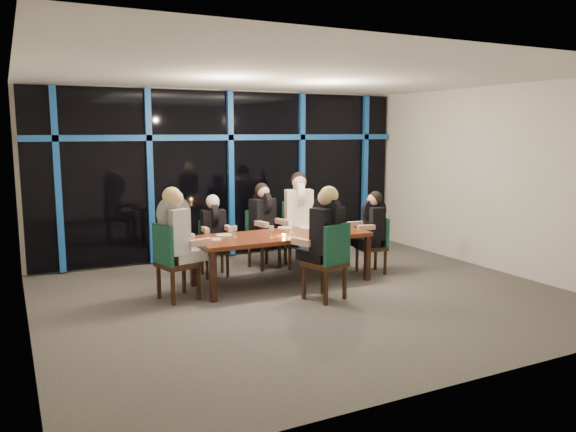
# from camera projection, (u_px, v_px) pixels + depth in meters

# --- Properties ---
(room) EXTENTS (7.04, 7.00, 3.02)m
(room) POSITION_uv_depth(u_px,v_px,m) (308.00, 150.00, 7.46)
(room) COLOR #59554F
(room) RESTS_ON ground
(window_wall) EXTENTS (6.86, 0.43, 2.94)m
(window_wall) POSITION_uv_depth(u_px,v_px,m) (230.00, 171.00, 10.13)
(window_wall) COLOR black
(window_wall) RESTS_ON ground
(dining_table) EXTENTS (2.60, 1.00, 0.75)m
(dining_table) POSITION_uv_depth(u_px,v_px,m) (282.00, 239.00, 8.37)
(dining_table) COLOR maroon
(dining_table) RESTS_ON ground
(chair_far_left) EXTENTS (0.44, 0.44, 0.88)m
(chair_far_left) POSITION_uv_depth(u_px,v_px,m) (213.00, 245.00, 8.87)
(chair_far_left) COLOR black
(chair_far_left) RESTS_ON ground
(chair_far_mid) EXTENTS (0.54, 0.54, 0.97)m
(chair_far_mid) POSITION_uv_depth(u_px,v_px,m) (261.00, 235.00, 9.41)
(chair_far_mid) COLOR black
(chair_far_mid) RESTS_ON ground
(chair_far_right) EXTENTS (0.62, 0.62, 1.09)m
(chair_far_right) POSITION_uv_depth(u_px,v_px,m) (298.00, 230.00, 9.54)
(chair_far_right) COLOR black
(chair_far_right) RESTS_ON ground
(chair_end_left) EXTENTS (0.59, 0.59, 1.05)m
(chair_end_left) POSITION_uv_depth(u_px,v_px,m) (172.00, 258.00, 7.51)
(chair_end_left) COLOR black
(chair_end_left) RESTS_ON ground
(chair_end_right) EXTENTS (0.48, 0.48, 0.90)m
(chair_end_right) POSITION_uv_depth(u_px,v_px,m) (376.00, 242.00, 9.02)
(chair_end_right) COLOR black
(chair_end_right) RESTS_ON ground
(chair_near_mid) EXTENTS (0.62, 0.62, 1.06)m
(chair_near_mid) POSITION_uv_depth(u_px,v_px,m) (330.00, 258.00, 7.50)
(chair_near_mid) COLOR black
(chair_near_mid) RESTS_ON ground
(diner_far_left) EXTENTS (0.46, 0.56, 0.86)m
(diner_far_left) POSITION_uv_depth(u_px,v_px,m) (214.00, 224.00, 8.74)
(diner_far_left) COLOR black
(diner_far_left) RESTS_ON ground
(diner_far_mid) EXTENTS (0.54, 0.65, 0.95)m
(diner_far_mid) POSITION_uv_depth(u_px,v_px,m) (264.00, 213.00, 9.29)
(diner_far_mid) COLOR black
(diner_far_mid) RESTS_ON ground
(diner_far_right) EXTENTS (0.63, 0.73, 1.06)m
(diner_far_right) POSITION_uv_depth(u_px,v_px,m) (299.00, 206.00, 9.38)
(diner_far_right) COLOR white
(diner_far_right) RESTS_ON ground
(diner_end_left) EXTENTS (0.71, 0.59, 1.02)m
(diner_end_left) POSITION_uv_depth(u_px,v_px,m) (177.00, 227.00, 7.50)
(diner_end_left) COLOR black
(diner_end_left) RESTS_ON ground
(diner_end_right) EXTENTS (0.59, 0.48, 0.88)m
(diner_end_right) POSITION_uv_depth(u_px,v_px,m) (372.00, 220.00, 8.94)
(diner_end_right) COLOR black
(diner_end_right) RESTS_ON ground
(diner_near_mid) EXTENTS (0.63, 0.72, 1.03)m
(diner_near_mid) POSITION_uv_depth(u_px,v_px,m) (325.00, 226.00, 7.50)
(diner_near_mid) COLOR black
(diner_near_mid) RESTS_ON ground
(plate_far_left) EXTENTS (0.24, 0.24, 0.01)m
(plate_far_left) POSITION_uv_depth(u_px,v_px,m) (224.00, 235.00, 8.24)
(plate_far_left) COLOR white
(plate_far_left) RESTS_ON dining_table
(plate_far_mid) EXTENTS (0.24, 0.24, 0.01)m
(plate_far_mid) POSITION_uv_depth(u_px,v_px,m) (285.00, 228.00, 8.88)
(plate_far_mid) COLOR white
(plate_far_mid) RESTS_ON dining_table
(plate_far_right) EXTENTS (0.24, 0.24, 0.01)m
(plate_far_right) POSITION_uv_depth(u_px,v_px,m) (307.00, 228.00, 8.88)
(plate_far_right) COLOR white
(plate_far_right) RESTS_ON dining_table
(plate_end_left) EXTENTS (0.24, 0.24, 0.01)m
(plate_end_left) POSITION_uv_depth(u_px,v_px,m) (213.00, 239.00, 7.90)
(plate_end_left) COLOR white
(plate_end_left) RESTS_ON dining_table
(plate_end_right) EXTENTS (0.24, 0.24, 0.01)m
(plate_end_right) POSITION_uv_depth(u_px,v_px,m) (339.00, 229.00, 8.78)
(plate_end_right) COLOR white
(plate_end_right) RESTS_ON dining_table
(plate_near_mid) EXTENTS (0.24, 0.24, 0.01)m
(plate_near_mid) POSITION_uv_depth(u_px,v_px,m) (295.00, 239.00, 7.93)
(plate_near_mid) COLOR white
(plate_near_mid) RESTS_ON dining_table
(wine_bottle) EXTENTS (0.08, 0.08, 0.35)m
(wine_bottle) POSITION_uv_depth(u_px,v_px,m) (341.00, 222.00, 8.65)
(wine_bottle) COLOR black
(wine_bottle) RESTS_ON dining_table
(water_pitcher) EXTENTS (0.12, 0.11, 0.20)m
(water_pitcher) POSITION_uv_depth(u_px,v_px,m) (338.00, 226.00, 8.46)
(water_pitcher) COLOR white
(water_pitcher) RESTS_ON dining_table
(tea_light) EXTENTS (0.05, 0.05, 0.03)m
(tea_light) POSITION_uv_depth(u_px,v_px,m) (284.00, 235.00, 8.20)
(tea_light) COLOR #FDA64C
(tea_light) RESTS_ON dining_table
(wine_glass_a) EXTENTS (0.07, 0.07, 0.18)m
(wine_glass_a) POSITION_uv_depth(u_px,v_px,m) (271.00, 229.00, 8.05)
(wine_glass_a) COLOR silver
(wine_glass_a) RESTS_ON dining_table
(wine_glass_b) EXTENTS (0.07, 0.07, 0.18)m
(wine_glass_b) POSITION_uv_depth(u_px,v_px,m) (292.00, 224.00, 8.49)
(wine_glass_b) COLOR silver
(wine_glass_b) RESTS_ON dining_table
(wine_glass_c) EXTENTS (0.06, 0.06, 0.16)m
(wine_glass_c) POSITION_uv_depth(u_px,v_px,m) (311.00, 225.00, 8.46)
(wine_glass_c) COLOR silver
(wine_glass_c) RESTS_ON dining_table
(wine_glass_d) EXTENTS (0.07, 0.07, 0.17)m
(wine_glass_d) POSITION_uv_depth(u_px,v_px,m) (235.00, 229.00, 8.10)
(wine_glass_d) COLOR white
(wine_glass_d) RESTS_ON dining_table
(wine_glass_e) EXTENTS (0.07, 0.07, 0.17)m
(wine_glass_e) POSITION_uv_depth(u_px,v_px,m) (320.00, 220.00, 8.91)
(wine_glass_e) COLOR silver
(wine_glass_e) RESTS_ON dining_table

